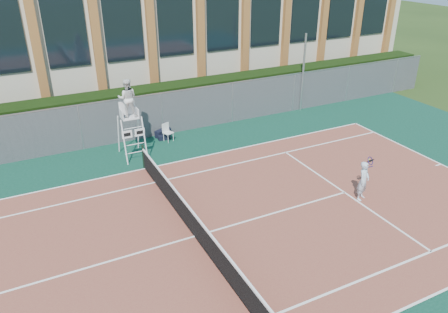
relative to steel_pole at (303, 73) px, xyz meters
name	(u,v)px	position (x,y,z in m)	size (l,w,h in m)	color
ground	(195,237)	(-10.49, -8.70, -2.22)	(120.00, 120.00, 0.00)	#233814
apron	(184,222)	(-10.49, -7.70, -2.22)	(36.00, 20.00, 0.01)	#0C3526
tennis_court	(195,237)	(-10.49, -8.70, -2.20)	(23.77, 10.97, 0.02)	brown
tennis_net	(194,224)	(-10.49, -8.70, -1.69)	(0.10, 11.30, 1.10)	black
fence	(123,121)	(-10.49, 0.10, -1.12)	(40.00, 0.06, 2.20)	#595E60
hedge	(117,113)	(-10.49, 1.30, -1.12)	(40.00, 1.40, 2.20)	black
building	(80,28)	(-10.49, 9.25, 1.92)	(45.00, 10.60, 8.22)	beige
steel_pole	(303,73)	(0.00, 0.00, 0.00)	(0.12, 0.12, 4.45)	#9EA0A5
umpire_chair	(128,100)	(-10.58, -1.65, 0.47)	(1.03, 1.58, 3.68)	white
plastic_chair	(167,131)	(-8.56, -0.73, -1.69)	(0.54, 0.54, 0.90)	silver
sports_bag_near	(163,133)	(-8.58, -0.11, -2.03)	(0.85, 0.34, 0.36)	black
sports_bag_far	(164,137)	(-8.68, -0.55, -2.10)	(0.59, 0.26, 0.24)	black
tennis_player	(363,181)	(-3.84, -9.33, -1.41)	(0.94, 0.71, 1.59)	silver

